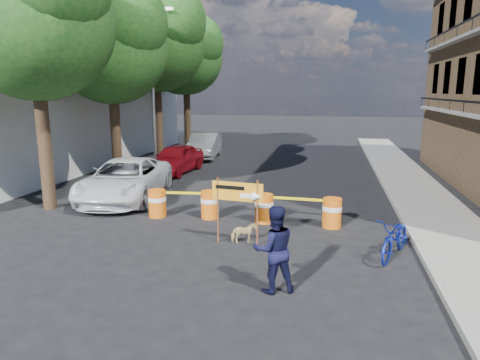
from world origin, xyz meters
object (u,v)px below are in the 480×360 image
at_px(barrel_far_right, 332,212).
at_px(dog, 244,233).
at_px(barrel_far_left, 157,203).
at_px(barrel_mid_left, 210,204).
at_px(bicycle, 397,219).
at_px(detour_sign, 244,197).
at_px(sedan_silver, 204,146).
at_px(pedestrian, 274,249).
at_px(sedan_red, 176,159).
at_px(barrel_mid_right, 264,208).
at_px(suv_white, 125,180).

relative_size(barrel_far_right, dog, 1.33).
distance_m(barrel_far_left, barrel_far_right, 5.58).
height_order(barrel_mid_left, bicycle, bicycle).
height_order(detour_sign, sedan_silver, detour_sign).
relative_size(barrel_far_left, pedestrian, 0.49).
height_order(barrel_mid_left, barrel_far_right, same).
relative_size(bicycle, sedan_red, 0.47).
xyz_separation_m(barrel_mid_right, detour_sign, (-0.22, -2.14, 0.85)).
bearing_deg(suv_white, sedan_red, 82.54).
bearing_deg(barrel_far_left, barrel_mid_right, 1.85).
relative_size(sedan_red, sedan_silver, 0.91).
height_order(bicycle, dog, bicycle).
xyz_separation_m(bicycle, suv_white, (-9.19, 4.02, -0.23)).
bearing_deg(suv_white, barrel_mid_left, -32.12).
distance_m(barrel_mid_right, barrel_far_right, 2.08).
distance_m(pedestrian, dog, 2.94).
bearing_deg(bicycle, detour_sign, -157.58).
relative_size(barrel_far_left, detour_sign, 0.50).
bearing_deg(sedan_red, barrel_mid_left, -57.13).
bearing_deg(suv_white, pedestrian, -52.19).
distance_m(barrel_mid_right, pedestrian, 4.72).
relative_size(barrel_far_left, bicycle, 0.46).
relative_size(barrel_far_left, suv_white, 0.17).
xyz_separation_m(barrel_far_left, sedan_red, (-2.09, 7.43, 0.24)).
height_order(barrel_mid_left, dog, barrel_mid_left).
height_order(barrel_mid_right, sedan_red, sedan_red).
height_order(barrel_far_right, suv_white, suv_white).
distance_m(barrel_mid_right, suv_white, 5.89).
relative_size(bicycle, dog, 2.90).
xyz_separation_m(pedestrian, bicycle, (2.69, 2.43, 0.07)).
bearing_deg(barrel_far_left, dog, -29.75).
relative_size(suv_white, sedan_red, 1.30).
bearing_deg(barrel_mid_left, detour_sign, -54.81).
xyz_separation_m(barrel_mid_right, sedan_silver, (-5.59, 12.28, 0.28)).
height_order(barrel_mid_right, pedestrian, pedestrian).
height_order(barrel_mid_left, pedestrian, pedestrian).
distance_m(barrel_mid_left, suv_white, 4.20).
height_order(detour_sign, sedan_red, detour_sign).
relative_size(detour_sign, sedan_red, 0.44).
bearing_deg(barrel_mid_left, barrel_far_right, -2.32).
bearing_deg(barrel_far_right, barrel_mid_right, 177.84).
bearing_deg(pedestrian, barrel_mid_right, -101.10).
xyz_separation_m(barrel_far_right, pedestrian, (-1.16, -4.53, 0.44)).
relative_size(barrel_mid_left, bicycle, 0.46).
bearing_deg(sedan_silver, bicycle, -64.45).
xyz_separation_m(pedestrian, sedan_red, (-6.50, 11.93, -0.20)).
bearing_deg(dog, pedestrian, -179.46).
distance_m(barrel_mid_right, bicycle, 4.24).
bearing_deg(barrel_mid_right, detour_sign, -95.84).
bearing_deg(sedan_red, barrel_mid_right, -47.51).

